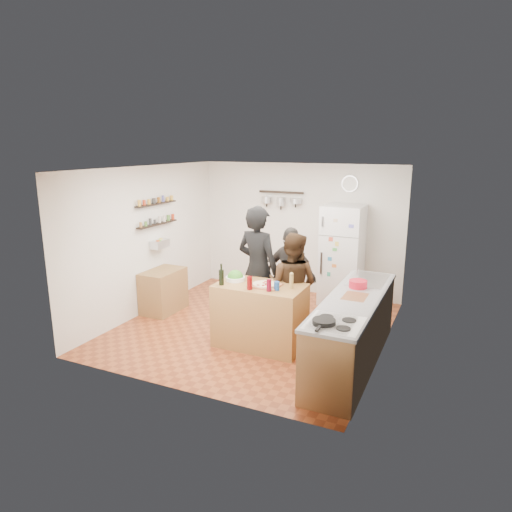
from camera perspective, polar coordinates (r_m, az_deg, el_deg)
The scene contains 26 objects.
room_shell at distance 7.33m, azimuth 0.95°, elevation 1.25°, with size 4.20×4.20×4.20m.
prep_island at distance 6.59m, azimuth 0.52°, elevation -7.43°, with size 1.25×0.72×0.91m, color olive.
pizza_board at distance 6.39m, azimuth 1.11°, elevation -3.70°, with size 0.42×0.34×0.02m, color #9C5938.
pizza at distance 6.38m, azimuth 1.11°, elevation -3.54°, with size 0.34×0.34×0.02m, color #D7B78E.
salad_bowl at distance 6.65m, azimuth -2.60°, elevation -2.84°, with size 0.28×0.28×0.06m, color white.
wine_bottle at distance 6.44m, azimuth -4.35°, elevation -2.69°, with size 0.07×0.07×0.22m, color black.
wine_glass_near at distance 6.23m, azimuth -0.80°, elevation -3.40°, with size 0.07×0.07×0.18m, color #5D0809.
wine_glass_far at distance 6.16m, azimuth 1.63°, elevation -3.69°, with size 0.07×0.07×0.16m, color #560718.
pepper_mill at distance 6.30m, azimuth 4.45°, elevation -3.25°, with size 0.06×0.06×0.18m, color olive.
salt_canister at distance 6.21m, azimuth 2.60°, elevation -3.76°, with size 0.07×0.07×0.12m, color navy.
person_left at distance 6.98m, azimuth 0.24°, elevation -1.67°, with size 0.71×0.47×1.96m, color black.
person_center at distance 6.79m, azimuth 4.56°, elevation -3.73°, with size 0.78×0.61×1.60m, color black.
person_back at distance 7.36m, azimuth 4.33°, elevation -2.46°, with size 0.92×0.38×1.57m, color #2B2826.
counter_run at distance 6.21m, azimuth 11.97°, elevation -9.18°, with size 0.63×2.63×0.90m, color #9E7042.
stove_top at distance 5.18m, azimuth 9.80°, elevation -8.32°, with size 0.60×0.62×0.02m, color white.
skillet at distance 5.12m, azimuth 8.49°, elevation -8.12°, with size 0.26×0.26×0.05m, color black.
sink at distance 6.84m, azimuth 13.78°, elevation -2.97°, with size 0.50×0.80×0.03m, color silver.
cutting_board at distance 6.08m, azimuth 12.27°, elevation -5.04°, with size 0.30×0.40×0.02m, color brown.
red_bowl at distance 6.43m, azimuth 12.63°, elevation -3.44°, with size 0.25×0.25×0.10m, color red.
fridge at distance 8.37m, azimuth 10.71°, elevation 0.13°, with size 0.70×0.68×1.80m, color white.
wall_clock at distance 8.49m, azimuth 11.65°, elevation 8.84°, with size 0.30×0.30×0.03m, color silver.
spice_shelf_lower at distance 8.09m, azimuth -12.24°, elevation 3.93°, with size 0.12×1.00×0.03m, color black.
spice_shelf_upper at distance 8.04m, azimuth -12.37°, elevation 6.39°, with size 0.12×1.00×0.03m, color black.
produce_basket at distance 8.13m, azimuth -11.94°, elevation 1.49°, with size 0.18×0.35×0.14m, color silver.
side_table at distance 8.11m, azimuth -11.49°, elevation -4.28°, with size 0.50×0.80×0.73m, color olive.
pot_rack at distance 8.82m, azimuth 3.15°, elevation 7.97°, with size 0.90×0.04×0.04m, color black.
Camera 1 is at (2.89, -6.15, 2.84)m, focal length 32.00 mm.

